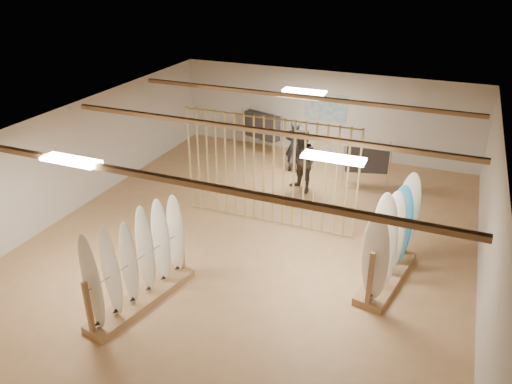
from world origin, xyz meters
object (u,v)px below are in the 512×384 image
at_px(rack_left, 139,273).
at_px(rack_right, 390,251).
at_px(clothing_rack_b, 367,159).
at_px(shopper_b, 302,157).
at_px(clothing_rack_a, 262,126).
at_px(shopper_a, 295,143).

relative_size(rack_left, rack_right, 1.10).
xyz_separation_m(rack_left, clothing_rack_b, (2.96, 7.02, 0.20)).
height_order(rack_left, shopper_b, shopper_b).
bearing_deg(clothing_rack_a, shopper_a, -16.37).
distance_m(rack_right, clothing_rack_a, 7.77).
xyz_separation_m(clothing_rack_b, shopper_a, (-2.28, 0.29, 0.05)).
bearing_deg(rack_right, shopper_a, 137.50).
xyz_separation_m(rack_left, rack_right, (4.32, 2.56, 0.04)).
relative_size(rack_right, shopper_a, 1.23).
bearing_deg(shopper_a, clothing_rack_b, 171.92).
distance_m(shopper_a, shopper_b, 1.42).
bearing_deg(shopper_b, clothing_rack_b, 62.90).
bearing_deg(rack_right, rack_left, -139.32).
height_order(rack_left, clothing_rack_b, rack_left).
distance_m(clothing_rack_a, clothing_rack_b, 4.03).
bearing_deg(shopper_a, clothing_rack_a, -36.43).
distance_m(rack_right, shopper_b, 4.60).
relative_size(clothing_rack_a, shopper_a, 0.79).
distance_m(clothing_rack_a, shopper_a, 1.86).
relative_size(clothing_rack_b, shopper_b, 0.66).
height_order(rack_left, clothing_rack_a, rack_left).
bearing_deg(rack_left, rack_right, 42.31).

